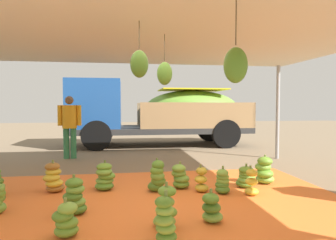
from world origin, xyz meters
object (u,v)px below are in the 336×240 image
(banana_bunch_7, at_px, (105,177))
(banana_bunch_13, at_px, (157,177))
(banana_bunch_3, at_px, (222,182))
(banana_bunch_9, at_px, (75,197))
(banana_bunch_10, at_px, (66,220))
(banana_bunch_11, at_px, (201,180))
(banana_bunch_12, at_px, (264,171))
(banana_bunch_6, at_px, (53,178))
(banana_bunch_8, at_px, (246,177))
(cargo_truck_main, at_px, (157,111))
(banana_bunch_14, at_px, (165,221))
(banana_bunch_4, at_px, (166,208))
(banana_bunch_2, at_px, (180,177))
(banana_bunch_15, at_px, (212,209))
(banana_bunch_0, at_px, (252,183))
(worker_0, at_px, (70,122))

(banana_bunch_7, bearing_deg, banana_bunch_13, -16.92)
(banana_bunch_7, bearing_deg, banana_bunch_3, -14.53)
(banana_bunch_9, xyz_separation_m, banana_bunch_10, (0.01, -0.72, -0.05))
(banana_bunch_11, distance_m, banana_bunch_12, 1.36)
(banana_bunch_6, height_order, banana_bunch_8, banana_bunch_6)
(cargo_truck_main, bearing_deg, banana_bunch_14, -95.74)
(banana_bunch_4, xyz_separation_m, banana_bunch_11, (0.82, 1.40, -0.03))
(banana_bunch_7, bearing_deg, banana_bunch_10, -99.81)
(banana_bunch_2, xyz_separation_m, banana_bunch_4, (-0.50, -1.67, 0.03))
(banana_bunch_4, height_order, banana_bunch_15, banana_bunch_4)
(banana_bunch_0, height_order, banana_bunch_11, banana_bunch_0)
(banana_bunch_4, distance_m, banana_bunch_8, 2.31)
(banana_bunch_14, bearing_deg, banana_bunch_12, 44.52)
(banana_bunch_11, bearing_deg, banana_bunch_8, 10.31)
(banana_bunch_15, bearing_deg, banana_bunch_11, 80.50)
(banana_bunch_12, relative_size, cargo_truck_main, 0.08)
(banana_bunch_6, distance_m, banana_bunch_9, 1.25)
(banana_bunch_11, xyz_separation_m, banana_bunch_12, (1.32, 0.34, 0.05))
(banana_bunch_11, height_order, banana_bunch_15, banana_bunch_11)
(banana_bunch_4, distance_m, banana_bunch_6, 2.44)
(banana_bunch_4, distance_m, cargo_truck_main, 7.74)
(banana_bunch_4, bearing_deg, banana_bunch_12, 39.11)
(banana_bunch_2, xyz_separation_m, banana_bunch_10, (-1.65, -1.76, -0.02))
(banana_bunch_7, xyz_separation_m, banana_bunch_12, (2.96, -0.04, 0.02))
(banana_bunch_7, bearing_deg, banana_bunch_15, -50.53)
(banana_bunch_11, bearing_deg, cargo_truck_main, 90.71)
(banana_bunch_11, xyz_separation_m, worker_0, (-2.81, 3.78, 0.82))
(banana_bunch_2, height_order, banana_bunch_11, banana_bunch_2)
(banana_bunch_2, xyz_separation_m, banana_bunch_15, (0.09, -1.61, -0.03))
(banana_bunch_7, xyz_separation_m, banana_bunch_13, (0.90, -0.27, 0.04))
(banana_bunch_6, bearing_deg, banana_bunch_8, -3.33)
(banana_bunch_0, bearing_deg, banana_bunch_11, 158.18)
(banana_bunch_7, relative_size, banana_bunch_10, 1.19)
(banana_bunch_8, xyz_separation_m, banana_bunch_11, (-0.88, -0.16, 0.02))
(banana_bunch_7, relative_size, banana_bunch_14, 0.90)
(banana_bunch_0, height_order, banana_bunch_6, banana_bunch_6)
(banana_bunch_11, bearing_deg, banana_bunch_6, 171.92)
(banana_bunch_2, bearing_deg, cargo_truck_main, 87.67)
(banana_bunch_15, bearing_deg, banana_bunch_14, -144.00)
(banana_bunch_8, height_order, banana_bunch_9, banana_bunch_9)
(banana_bunch_2, height_order, banana_bunch_3, banana_bunch_2)
(banana_bunch_4, height_order, banana_bunch_14, banana_bunch_14)
(banana_bunch_4, height_order, cargo_truck_main, cargo_truck_main)
(banana_bunch_14, xyz_separation_m, worker_0, (-1.92, 5.61, 0.77))
(banana_bunch_3, bearing_deg, banana_bunch_0, -21.34)
(banana_bunch_4, bearing_deg, banana_bunch_11, 59.62)
(banana_bunch_8, height_order, banana_bunch_14, banana_bunch_14)
(banana_bunch_0, relative_size, banana_bunch_10, 1.12)
(banana_bunch_11, distance_m, worker_0, 4.78)
(banana_bunch_14, bearing_deg, banana_bunch_11, 64.13)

